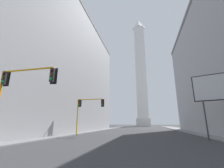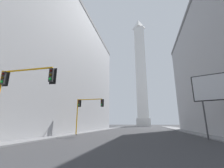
{
  "view_description": "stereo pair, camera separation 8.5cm",
  "coord_description": "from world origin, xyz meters",
  "px_view_note": "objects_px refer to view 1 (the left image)",
  "views": [
    {
      "loc": [
        1.96,
        -1.99,
        1.98
      ],
      "look_at": [
        -14.72,
        71.82,
        21.78
      ],
      "focal_mm": 24.0,
      "sensor_mm": 36.0,
      "label": 1
    },
    {
      "loc": [
        2.04,
        -1.97,
        1.98
      ],
      "look_at": [
        -14.72,
        71.82,
        21.78
      ],
      "focal_mm": 24.0,
      "sensor_mm": 36.0,
      "label": 2
    }
  ],
  "objects_px": {
    "obelisk": "(141,70)",
    "billboard_sign": "(220,88)",
    "traffic_light_near_left": "(17,87)",
    "traffic_light_mid_left": "(86,107)"
  },
  "relations": [
    {
      "from": "obelisk",
      "to": "traffic_light_mid_left",
      "type": "height_order",
      "value": "obelisk"
    },
    {
      "from": "obelisk",
      "to": "traffic_light_near_left",
      "type": "distance_m",
      "value": 93.02
    },
    {
      "from": "obelisk",
      "to": "traffic_light_mid_left",
      "type": "bearing_deg",
      "value": -96.54
    },
    {
      "from": "obelisk",
      "to": "billboard_sign",
      "type": "xyz_separation_m",
      "value": [
        10.85,
        -76.79,
        -30.53
      ]
    },
    {
      "from": "traffic_light_near_left",
      "to": "traffic_light_mid_left",
      "type": "relative_size",
      "value": 1.04
    },
    {
      "from": "obelisk",
      "to": "traffic_light_mid_left",
      "type": "relative_size",
      "value": 12.33
    },
    {
      "from": "traffic_light_near_left",
      "to": "billboard_sign",
      "type": "xyz_separation_m",
      "value": [
        19.09,
        10.25,
        1.24
      ]
    },
    {
      "from": "traffic_light_near_left",
      "to": "traffic_light_mid_left",
      "type": "height_order",
      "value": "traffic_light_near_left"
    },
    {
      "from": "traffic_light_near_left",
      "to": "traffic_light_mid_left",
      "type": "distance_m",
      "value": 14.85
    },
    {
      "from": "traffic_light_mid_left",
      "to": "billboard_sign",
      "type": "height_order",
      "value": "billboard_sign"
    }
  ]
}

